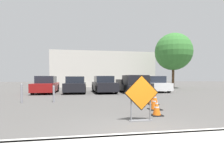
{
  "coord_description": "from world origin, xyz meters",
  "views": [
    {
      "loc": [
        -1.38,
        -3.69,
        1.39
      ],
      "look_at": [
        0.93,
        10.16,
        0.88
      ],
      "focal_mm": 28.0,
      "sensor_mm": 36.0,
      "label": 1
    }
  ],
  "objects_px": {
    "parked_car_second": "(76,85)",
    "parked_car_third": "(104,85)",
    "traffic_cone_second": "(155,101)",
    "pickup_truck": "(132,85)",
    "parked_car_nearest": "(46,85)",
    "traffic_cone_third": "(153,97)",
    "traffic_cone_nearest": "(157,107)",
    "bollard_second": "(22,93)",
    "road_closed_sign": "(141,96)",
    "bollard_nearest": "(54,93)",
    "parked_car_fourth": "(155,84)"
  },
  "relations": [
    {
      "from": "traffic_cone_nearest",
      "to": "bollard_second",
      "type": "xyz_separation_m",
      "value": [
        -5.98,
        4.22,
        0.26
      ]
    },
    {
      "from": "parked_car_nearest",
      "to": "bollard_nearest",
      "type": "relative_size",
      "value": 4.6
    },
    {
      "from": "pickup_truck",
      "to": "bollard_nearest",
      "type": "distance_m",
      "value": 8.35
    },
    {
      "from": "pickup_truck",
      "to": "bollard_nearest",
      "type": "height_order",
      "value": "pickup_truck"
    },
    {
      "from": "parked_car_nearest",
      "to": "bollard_second",
      "type": "relative_size",
      "value": 4.1
    },
    {
      "from": "traffic_cone_nearest",
      "to": "bollard_nearest",
      "type": "height_order",
      "value": "bollard_nearest"
    },
    {
      "from": "road_closed_sign",
      "to": "bollard_nearest",
      "type": "distance_m",
      "value": 6.0
    },
    {
      "from": "road_closed_sign",
      "to": "parked_car_second",
      "type": "relative_size",
      "value": 0.35
    },
    {
      "from": "parked_car_second",
      "to": "parked_car_third",
      "type": "bearing_deg",
      "value": 179.47
    },
    {
      "from": "traffic_cone_third",
      "to": "parked_car_nearest",
      "type": "height_order",
      "value": "parked_car_nearest"
    },
    {
      "from": "parked_car_third",
      "to": "bollard_second",
      "type": "xyz_separation_m",
      "value": [
        -5.25,
        -6.05,
        -0.16
      ]
    },
    {
      "from": "traffic_cone_second",
      "to": "pickup_truck",
      "type": "xyz_separation_m",
      "value": [
        1.48,
        8.67,
        0.37
      ]
    },
    {
      "from": "bollard_nearest",
      "to": "traffic_cone_second",
      "type": "bearing_deg",
      "value": -33.08
    },
    {
      "from": "traffic_cone_second",
      "to": "pickup_truck",
      "type": "height_order",
      "value": "pickup_truck"
    },
    {
      "from": "parked_car_nearest",
      "to": "parked_car_second",
      "type": "xyz_separation_m",
      "value": [
        2.61,
        -0.18,
        -0.01
      ]
    },
    {
      "from": "road_closed_sign",
      "to": "pickup_truck",
      "type": "height_order",
      "value": "pickup_truck"
    },
    {
      "from": "parked_car_nearest",
      "to": "traffic_cone_nearest",
      "type": "bearing_deg",
      "value": 119.08
    },
    {
      "from": "traffic_cone_second",
      "to": "parked_car_third",
      "type": "height_order",
      "value": "parked_car_third"
    },
    {
      "from": "traffic_cone_third",
      "to": "bollard_nearest",
      "type": "bearing_deg",
      "value": 162.57
    },
    {
      "from": "traffic_cone_nearest",
      "to": "parked_car_third",
      "type": "relative_size",
      "value": 0.14
    },
    {
      "from": "road_closed_sign",
      "to": "bollard_second",
      "type": "bearing_deg",
      "value": 136.45
    },
    {
      "from": "parked_car_nearest",
      "to": "traffic_cone_third",
      "type": "bearing_deg",
      "value": 130.43
    },
    {
      "from": "traffic_cone_nearest",
      "to": "parked_car_fourth",
      "type": "bearing_deg",
      "value": 66.95
    },
    {
      "from": "traffic_cone_second",
      "to": "bollard_nearest",
      "type": "relative_size",
      "value": 0.77
    },
    {
      "from": "traffic_cone_third",
      "to": "pickup_truck",
      "type": "bearing_deg",
      "value": 82.25
    },
    {
      "from": "traffic_cone_nearest",
      "to": "parked_car_third",
      "type": "xyz_separation_m",
      "value": [
        -0.72,
        10.26,
        0.42
      ]
    },
    {
      "from": "road_closed_sign",
      "to": "parked_car_fourth",
      "type": "relative_size",
      "value": 0.33
    },
    {
      "from": "pickup_truck",
      "to": "road_closed_sign",
      "type": "bearing_deg",
      "value": 74.11
    },
    {
      "from": "parked_car_fourth",
      "to": "traffic_cone_nearest",
      "type": "bearing_deg",
      "value": 70.09
    },
    {
      "from": "traffic_cone_second",
      "to": "parked_car_second",
      "type": "height_order",
      "value": "parked_car_second"
    },
    {
      "from": "parked_car_fourth",
      "to": "bollard_second",
      "type": "distance_m",
      "value": 12.27
    },
    {
      "from": "road_closed_sign",
      "to": "bollard_second",
      "type": "distance_m",
      "value": 7.11
    },
    {
      "from": "parked_car_third",
      "to": "bollard_second",
      "type": "bearing_deg",
      "value": 46.03
    },
    {
      "from": "parked_car_nearest",
      "to": "pickup_truck",
      "type": "bearing_deg",
      "value": 174.43
    },
    {
      "from": "traffic_cone_nearest",
      "to": "parked_car_nearest",
      "type": "distance_m",
      "value": 12.1
    },
    {
      "from": "parked_car_second",
      "to": "parked_car_fourth",
      "type": "bearing_deg",
      "value": -176.8
    },
    {
      "from": "traffic_cone_nearest",
      "to": "parked_car_third",
      "type": "height_order",
      "value": "parked_car_third"
    },
    {
      "from": "parked_car_second",
      "to": "bollard_second",
      "type": "height_order",
      "value": "parked_car_second"
    },
    {
      "from": "road_closed_sign",
      "to": "parked_car_second",
      "type": "distance_m",
      "value": 11.32
    },
    {
      "from": "traffic_cone_nearest",
      "to": "pickup_truck",
      "type": "bearing_deg",
      "value": 79.05
    },
    {
      "from": "parked_car_second",
      "to": "parked_car_third",
      "type": "xyz_separation_m",
      "value": [
        2.61,
        -0.09,
        0.02
      ]
    },
    {
      "from": "pickup_truck",
      "to": "parked_car_third",
      "type": "bearing_deg",
      "value": -10.92
    },
    {
      "from": "traffic_cone_third",
      "to": "bollard_second",
      "type": "xyz_separation_m",
      "value": [
        -6.89,
        1.63,
        0.16
      ]
    },
    {
      "from": "bollard_second",
      "to": "traffic_cone_second",
      "type": "bearing_deg",
      "value": -25.61
    },
    {
      "from": "traffic_cone_second",
      "to": "parked_car_fourth",
      "type": "xyz_separation_m",
      "value": [
        4.08,
        9.44,
        0.35
      ]
    },
    {
      "from": "parked_car_second",
      "to": "traffic_cone_nearest",
      "type": "bearing_deg",
      "value": 109.32
    },
    {
      "from": "parked_car_second",
      "to": "pickup_truck",
      "type": "distance_m",
      "value": 5.26
    },
    {
      "from": "traffic_cone_second",
      "to": "bollard_second",
      "type": "relative_size",
      "value": 0.69
    },
    {
      "from": "traffic_cone_second",
      "to": "parked_car_third",
      "type": "distance_m",
      "value": 9.19
    },
    {
      "from": "bollard_nearest",
      "to": "bollard_second",
      "type": "bearing_deg",
      "value": 180.0
    }
  ]
}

